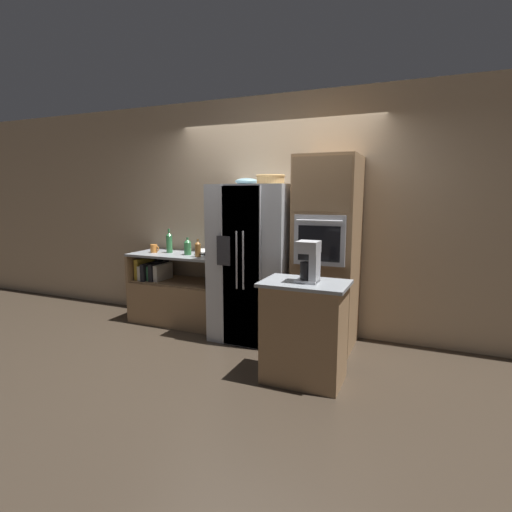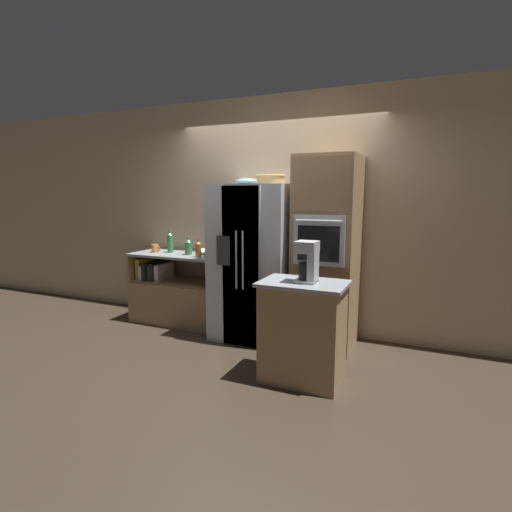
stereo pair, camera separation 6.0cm
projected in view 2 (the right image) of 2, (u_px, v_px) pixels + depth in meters
The scene contains 14 objects.
ground_plane at pixel (261, 337), 4.65m from camera, with size 20.00×20.00×0.00m, color #382D23.
wall_back at pixel (277, 215), 4.85m from camera, with size 12.00×0.06×2.80m.
counter_left at pixel (180, 296), 5.19m from camera, with size 1.24×0.62×0.90m.
refrigerator at pixel (256, 262), 4.57m from camera, with size 0.89×0.84×1.75m.
wall_oven at pixel (327, 253), 4.28m from camera, with size 0.63×0.74×2.04m.
island_counter at pixel (303, 332), 3.51m from camera, with size 0.75×0.51×0.90m.
wicker_basket at pixel (271, 179), 4.32m from camera, with size 0.32×0.32×0.10m.
fruit_bowl at pixel (247, 181), 4.56m from camera, with size 0.26×0.26×0.08m.
bottle_tall at pixel (198, 249), 4.82m from camera, with size 0.07×0.07×0.22m.
bottle_short at pixel (188, 246), 4.98m from camera, with size 0.09×0.09×0.22m.
bottle_wide at pixel (170, 242), 5.16m from camera, with size 0.08×0.08×0.31m.
mug at pixel (155, 248), 5.18m from camera, with size 0.13×0.09×0.11m.
mixing_bowl at pixel (204, 251), 5.04m from camera, with size 0.23×0.23×0.07m.
coffee_maker at pixel (309, 260), 3.38m from camera, with size 0.18×0.18×0.36m.
Camera 2 is at (1.75, -4.09, 1.66)m, focal length 28.00 mm.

